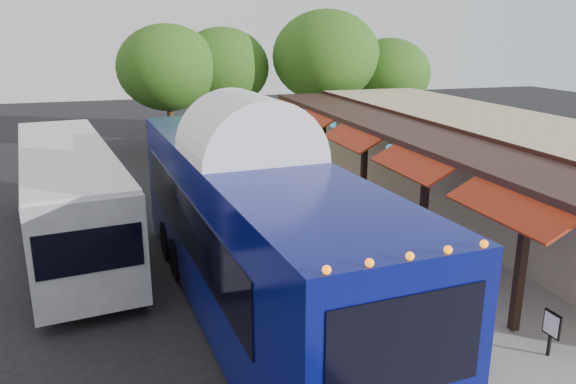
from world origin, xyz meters
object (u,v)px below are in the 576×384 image
object	(u,v)px
ped_d	(317,174)
sign_board	(552,326)
city_bus	(69,192)
ped_c	(328,207)
ped_a	(478,324)
ped_b	(350,230)
coach_bus	(250,225)

from	to	relation	value
ped_d	sign_board	distance (m)	12.58
city_bus	ped_c	distance (m)	8.08
ped_a	ped_b	xyz separation A→B (m)	(-0.37, 5.46, 0.09)
coach_bus	ped_b	xyz separation A→B (m)	(3.34, 1.86, -1.14)
sign_board	ped_c	bearing A→B (deg)	100.41
sign_board	city_bus	bearing A→B (deg)	131.71
city_bus	ped_c	world-z (taller)	city_bus
coach_bus	ped_d	size ratio (longest dim) A/B	8.07
coach_bus	ped_a	size ratio (longest dim) A/B	7.69
ped_a	sign_board	distance (m)	1.61
sign_board	coach_bus	bearing A→B (deg)	141.35
ped_b	sign_board	bearing A→B (deg)	126.58
city_bus	ped_a	xyz separation A→B (m)	(8.04, -9.58, -0.73)
ped_b	ped_d	xyz separation A→B (m)	(1.51, 6.88, -0.13)
ped_c	ped_d	world-z (taller)	ped_c
city_bus	ped_c	size ratio (longest dim) A/B	6.03
ped_a	ped_b	world-z (taller)	ped_b
ped_d	ped_c	bearing A→B (deg)	73.81
ped_a	ped_d	world-z (taller)	ped_a
ped_a	coach_bus	bearing A→B (deg)	126.70
coach_bus	sign_board	distance (m)	6.69
ped_b	ped_d	distance (m)	7.04
ped_c	ped_b	bearing A→B (deg)	76.57
ped_a	sign_board	bearing A→B (deg)	-17.79
city_bus	sign_board	distance (m)	13.77
city_bus	ped_d	world-z (taller)	city_bus
coach_bus	ped_c	world-z (taller)	coach_bus
coach_bus	sign_board	xyz separation A→B (m)	(5.29, -3.84, -1.43)
ped_a	ped_b	bearing A→B (deg)	84.74
ped_d	sign_board	bearing A→B (deg)	91.83
coach_bus	city_bus	size ratio (longest dim) A/B	1.11
ped_c	sign_board	size ratio (longest dim) A/B	2.03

